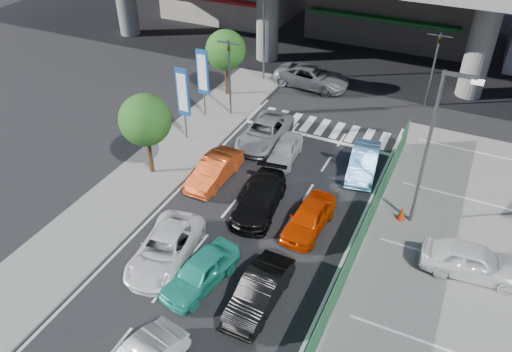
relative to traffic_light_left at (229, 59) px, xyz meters
The scene contains 24 objects.
ground 14.07m from the traffic_light_left, 62.68° to the right, with size 120.00×120.00×0.00m, color black.
parking_lot 20.28m from the traffic_light_left, 30.17° to the right, with size 12.00×28.00×0.06m, color #61615F.
sidewalk_left 8.93m from the traffic_light_left, 95.71° to the right, with size 4.00×30.00×0.12m, color #61615F.
fence_run 16.20m from the traffic_light_left, 43.73° to the right, with size 0.16×22.00×1.80m, color #1E5931, non-canonical shape.
traffic_light_left is the anchor object (origin of this frame).
traffic_light_right 13.63m from the traffic_light_left, 30.89° to the left, with size 1.60×1.24×5.20m.
street_lamp_right 14.68m from the traffic_light_left, 24.16° to the right, with size 1.65×0.22×8.00m.
street_lamp_left 6.06m from the traffic_light_left, 91.20° to the left, with size 1.65×0.22×8.00m.
signboard_near 4.22m from the traffic_light_left, 104.02° to the right, with size 0.80×0.14×4.70m.
signboard_far 1.93m from the traffic_light_left, 144.30° to the right, with size 0.80×0.14×4.70m.
tree_near 8.06m from the traffic_light_left, 95.71° to the right, with size 2.80×2.80×4.80m.
tree_far 3.02m from the traffic_light_left, 122.62° to the left, with size 2.80×2.80×4.80m.
sedan_white_mid_left 14.35m from the traffic_light_left, 74.43° to the right, with size 2.26×4.90×1.36m, color white.
taxi_teal_mid 15.52m from the traffic_light_left, 67.15° to the right, with size 1.63×4.05×1.38m, color teal.
hatch_black_mid_right 16.67m from the traffic_light_left, 58.28° to the right, with size 1.46×4.19×1.38m, color black.
taxi_orange_left 8.32m from the traffic_light_left, 68.92° to the right, with size 1.46×4.19×1.38m, color #CF4416.
sedan_black_mid 10.81m from the traffic_light_left, 54.15° to the right, with size 1.93×4.76×1.38m, color black.
taxi_orange_right 12.80m from the traffic_light_left, 44.56° to the right, with size 1.60×3.98×1.36m, color #C92F02.
wagon_silver_front_left 5.30m from the traffic_light_left, 32.59° to the right, with size 2.29×4.97×1.38m, color gray.
sedan_white_front_mid 7.27m from the traffic_light_left, 33.27° to the right, with size 1.47×3.66×1.25m, color silver.
kei_truck_front_right 10.83m from the traffic_light_left, 16.33° to the right, with size 1.46×4.19×1.38m, color #5F9DDB.
crossing_wagon_silver 7.98m from the traffic_light_left, 62.04° to the left, with size 2.54×5.51×1.53m, color gray.
parked_sedan_white 18.58m from the traffic_light_left, 27.72° to the right, with size 1.74×4.33×1.47m, color silver.
traffic_cone 14.58m from the traffic_light_left, 25.77° to the right, with size 0.40×0.40×0.78m, color red.
Camera 1 is at (8.13, -14.38, 16.23)m, focal length 35.00 mm.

